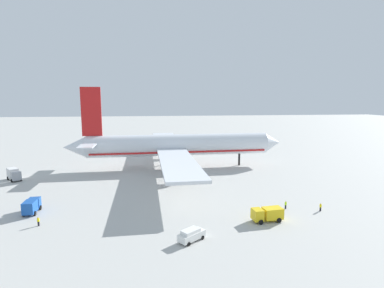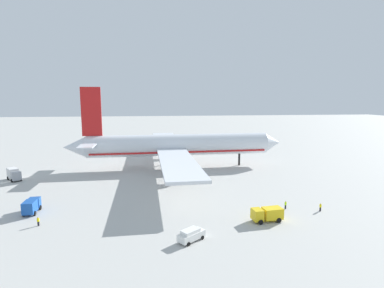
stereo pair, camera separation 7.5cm
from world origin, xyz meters
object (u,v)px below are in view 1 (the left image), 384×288
(service_truck_0, at_px, (268,214))
(ground_worker_1, at_px, (38,221))
(ground_worker_0, at_px, (286,205))
(ground_worker_2, at_px, (321,207))
(airliner, at_px, (175,145))
(baggage_cart_1, at_px, (142,143))
(service_van, at_px, (191,235))
(traffic_cone_0, at_px, (199,145))
(baggage_cart_0, at_px, (100,151))
(service_truck_1, at_px, (31,206))
(service_truck_2, at_px, (14,174))
(traffic_cone_1, at_px, (89,151))

(service_truck_0, distance_m, ground_worker_1, 41.25)
(ground_worker_0, distance_m, ground_worker_2, 6.76)
(service_truck_0, bearing_deg, airliner, 106.26)
(ground_worker_0, relative_size, ground_worker_1, 1.01)
(service_truck_0, distance_m, baggage_cart_1, 99.66)
(service_van, height_order, traffic_cone_0, service_van)
(baggage_cart_0, height_order, ground_worker_1, ground_worker_1)
(ground_worker_0, distance_m, traffic_cone_0, 84.61)
(service_truck_1, bearing_deg, service_van, -27.88)
(airliner, bearing_deg, baggage_cart_0, 130.65)
(service_truck_1, height_order, service_truck_2, service_truck_2)
(service_van, distance_m, traffic_cone_1, 92.95)
(service_truck_2, height_order, ground_worker_1, service_truck_2)
(baggage_cart_0, relative_size, baggage_cart_1, 1.23)
(baggage_cart_1, xyz_separation_m, ground_worker_1, (-15.22, -92.92, 0.01))
(ground_worker_2, bearing_deg, ground_worker_0, 162.49)
(ground_worker_0, bearing_deg, service_truck_2, 154.67)
(ground_worker_1, xyz_separation_m, ground_worker_2, (53.61, 0.09, -0.02))
(ground_worker_1, height_order, traffic_cone_1, ground_worker_1)
(service_truck_1, bearing_deg, ground_worker_2, -6.45)
(service_truck_2, distance_m, ground_worker_1, 37.59)
(service_van, xyz_separation_m, ground_worker_2, (27.40, 9.28, -0.22))
(baggage_cart_1, distance_m, traffic_cone_1, 26.87)
(baggage_cart_0, bearing_deg, ground_worker_2, -54.19)
(service_truck_2, height_order, service_van, service_truck_2)
(service_truck_2, xyz_separation_m, ground_worker_0, (65.18, -30.85, -0.88))
(service_truck_1, distance_m, service_van, 33.67)
(baggage_cart_0, height_order, traffic_cone_0, traffic_cone_0)
(baggage_cart_0, bearing_deg, service_truck_2, -109.86)
(service_truck_2, relative_size, ground_worker_0, 3.57)
(service_van, height_order, baggage_cart_1, service_van)
(airliner, xyz_separation_m, service_truck_0, (13.38, -45.87, -5.92))
(baggage_cart_1, bearing_deg, ground_worker_2, -67.53)
(service_truck_0, xyz_separation_m, baggage_cart_1, (-25.90, 96.24, -0.59))
(airliner, height_order, baggage_cart_0, airliner)
(ground_worker_0, bearing_deg, traffic_cone_0, 93.20)
(baggage_cart_0, height_order, ground_worker_0, ground_worker_0)
(service_truck_2, xyz_separation_m, traffic_cone_0, (60.45, 53.63, -1.45))
(traffic_cone_1, bearing_deg, service_truck_2, -103.96)
(airliner, distance_m, ground_worker_1, 51.21)
(airliner, relative_size, service_truck_0, 14.18)
(service_van, distance_m, baggage_cart_0, 90.90)
(service_van, bearing_deg, airliner, 88.32)
(service_truck_2, height_order, ground_worker_2, service_truck_2)
(traffic_cone_0, bearing_deg, ground_worker_0, -86.80)
(baggage_cart_1, xyz_separation_m, traffic_cone_0, (27.22, -6.32, -0.56))
(ground_worker_2, bearing_deg, service_van, -161.29)
(service_truck_2, distance_m, traffic_cone_0, 80.82)
(baggage_cart_0, xyz_separation_m, baggage_cart_1, (17.25, 15.71, 0.56))
(ground_worker_1, distance_m, ground_worker_2, 53.61)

